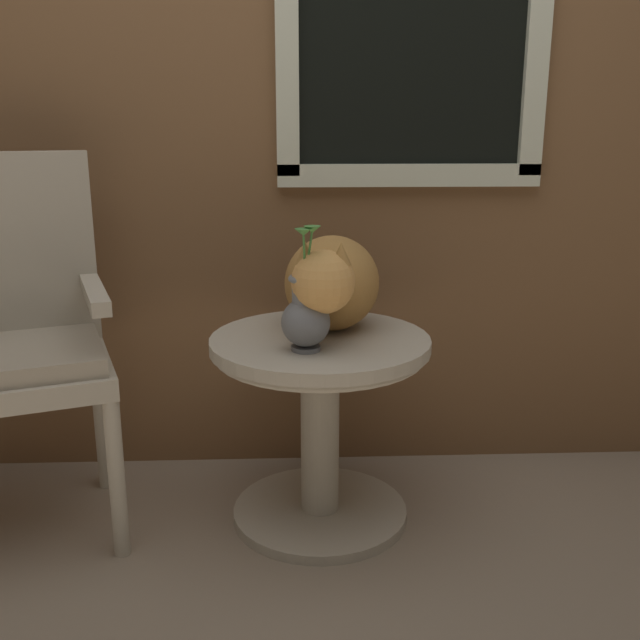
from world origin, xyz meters
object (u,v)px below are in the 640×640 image
Objects in this scene: wicker_side_table at (320,399)px; wicker_chair at (11,328)px; pewter_vase_with_ivy at (306,315)px; cat at (331,283)px.

wicker_chair is at bearing 178.98° from wicker_side_table.
pewter_vase_with_ivy is (0.81, -0.13, 0.06)m from wicker_chair.
pewter_vase_with_ivy reaches higher than cat.
cat is at bearing 2.95° from wicker_chair.
cat is at bearing 67.10° from pewter_vase_with_ivy.
pewter_vase_with_ivy is at bearing -9.27° from wicker_chair.
cat is at bearing 61.39° from wicker_side_table.
pewter_vase_with_ivy is at bearing -112.90° from cat.
wicker_chair reaches higher than cat.
wicker_chair reaches higher than pewter_vase_with_ivy.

